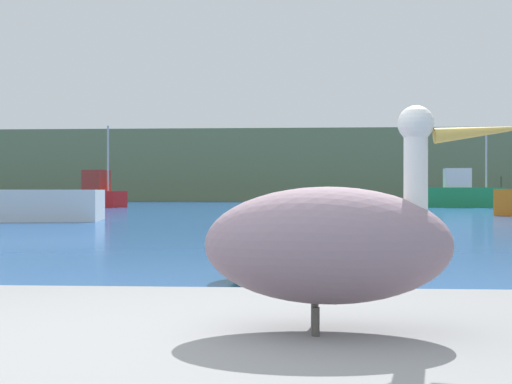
{
  "coord_description": "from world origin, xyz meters",
  "views": [
    {
      "loc": [
        0.86,
        -2.1,
        1.14
      ],
      "look_at": [
        -0.25,
        17.39,
        1.05
      ],
      "focal_mm": 45.19,
      "sensor_mm": 36.0,
      "label": 1
    }
  ],
  "objects": [
    {
      "name": "hillside_backdrop",
      "position": [
        0.0,
        67.76,
        3.51
      ],
      "size": [
        140.0,
        16.74,
        7.02
      ],
      "primitive_type": "cube",
      "color": "#6B7A51",
      "rests_on": "ground"
    },
    {
      "name": "fishing_boat_green",
      "position": [
        11.58,
        39.61,
        0.88
      ],
      "size": [
        5.16,
        1.76,
        4.66
      ],
      "rotation": [
        0.0,
        0.0,
        -0.06
      ],
      "color": "#1E8C4C",
      "rests_on": "ground"
    },
    {
      "name": "mooring_buoy",
      "position": [
        0.32,
        5.91,
        0.39
      ],
      "size": [
        0.78,
        0.78,
        0.78
      ],
      "primitive_type": "sphere",
      "color": "yellow",
      "rests_on": "ground"
    },
    {
      "name": "pelican",
      "position": [
        1.01,
        0.36,
        0.94
      ],
      "size": [
        1.28,
        0.46,
        0.86
      ],
      "rotation": [
        0.0,
        0.0,
        -0.01
      ],
      "color": "gray",
      "rests_on": "pier_dock"
    },
    {
      "name": "fishing_boat_red",
      "position": [
        -11.97,
        38.21,
        0.81
      ],
      "size": [
        5.03,
        3.06,
        5.14
      ],
      "rotation": [
        0.0,
        0.0,
        -0.37
      ],
      "color": "red",
      "rests_on": "ground"
    }
  ]
}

